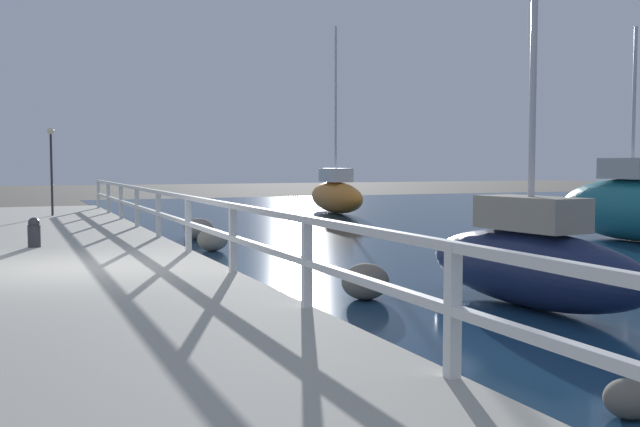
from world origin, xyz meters
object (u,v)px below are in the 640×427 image
mooring_bollard (34,232)px  sailboat_orange (336,195)px  dock_lamp (51,157)px  sailboat_teal (631,207)px  sailboat_navy (530,260)px

mooring_bollard → sailboat_orange: size_ratio=0.08×
dock_lamp → sailboat_teal: 16.82m
dock_lamp → sailboat_orange: bearing=13.2°
mooring_bollard → sailboat_teal: size_ratio=0.11×
sailboat_teal → sailboat_navy: bearing=-139.6°
dock_lamp → mooring_bollard: bearing=-95.0°
dock_lamp → sailboat_orange: size_ratio=0.37×
sailboat_orange → mooring_bollard: bearing=-128.0°
dock_lamp → sailboat_navy: 17.31m
sailboat_navy → sailboat_orange: 19.73m
dock_lamp → sailboat_navy: size_ratio=0.40×
dock_lamp → sailboat_navy: sailboat_navy is taller
sailboat_teal → mooring_bollard: bearing=178.8°
mooring_bollard → sailboat_orange: sailboat_orange is taller
sailboat_orange → sailboat_navy: bearing=-99.7°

